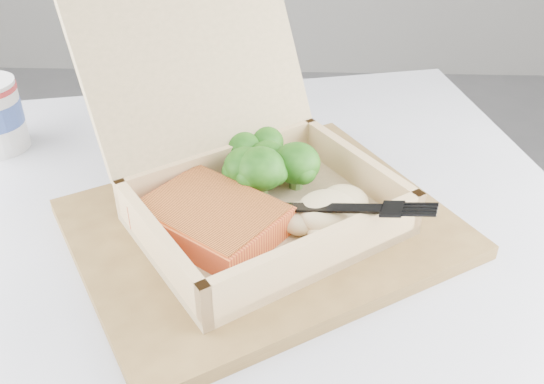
{
  "coord_description": "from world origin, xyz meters",
  "views": [
    {
      "loc": [
        0.64,
        -0.53,
        1.09
      ],
      "look_at": [
        0.62,
        -0.06,
        0.76
      ],
      "focal_mm": 40.0,
      "sensor_mm": 36.0,
      "label": 1
    }
  ],
  "objects": [
    {
      "name": "takeout_container",
      "position": [
        0.59,
        -0.04,
        0.78
      ],
      "size": [
        0.34,
        0.35,
        0.2
      ],
      "rotation": [
        0.0,
        0.0,
        0.61
      ],
      "color": "tan",
      "rests_on": "serving_tray"
    },
    {
      "name": "receipt",
      "position": [
        0.59,
        0.13,
        0.72
      ],
      "size": [
        0.08,
        0.13,
        0.0
      ],
      "primitive_type": "cube",
      "rotation": [
        0.0,
        0.0,
        0.06
      ],
      "color": "white",
      "rests_on": "cafe_table"
    },
    {
      "name": "broccoli_pile",
      "position": [
        0.61,
        -0.01,
        0.76
      ],
      "size": [
        0.11,
        0.11,
        0.04
      ],
      "primitive_type": null,
      "color": "#317B1B",
      "rests_on": "takeout_container"
    },
    {
      "name": "cafe_table",
      "position": [
        0.57,
        -0.1,
        0.53
      ],
      "size": [
        0.91,
        0.91,
        0.72
      ],
      "rotation": [
        0.0,
        0.0,
        0.22
      ],
      "color": "black",
      "rests_on": "floor"
    },
    {
      "name": "plastic_fork",
      "position": [
        0.64,
        -0.09,
        0.77
      ],
      "size": [
        0.16,
        0.07,
        0.03
      ],
      "rotation": [
        0.0,
        0.0,
        4.41
      ],
      "color": "black",
      "rests_on": "mashed_potatoes"
    },
    {
      "name": "salmon_fillet",
      "position": [
        0.57,
        -0.09,
        0.75
      ],
      "size": [
        0.15,
        0.15,
        0.03
      ],
      "primitive_type": "cube",
      "rotation": [
        0.0,
        0.0,
        0.95
      ],
      "color": "orange",
      "rests_on": "takeout_container"
    },
    {
      "name": "mashed_potatoes",
      "position": [
        0.67,
        -0.08,
        0.76
      ],
      "size": [
        0.09,
        0.08,
        0.03
      ],
      "primitive_type": "ellipsoid",
      "color": "beige",
      "rests_on": "takeout_container"
    },
    {
      "name": "serving_tray",
      "position": [
        0.61,
        -0.07,
        0.72
      ],
      "size": [
        0.44,
        0.42,
        0.01
      ],
      "primitive_type": "cube",
      "rotation": [
        0.0,
        0.0,
        0.54
      ],
      "color": "brown",
      "rests_on": "cafe_table"
    }
  ]
}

